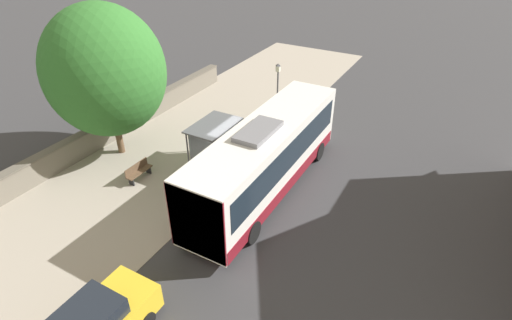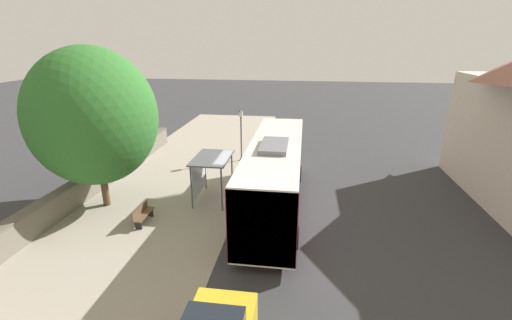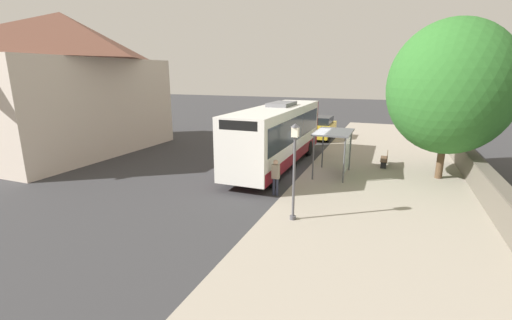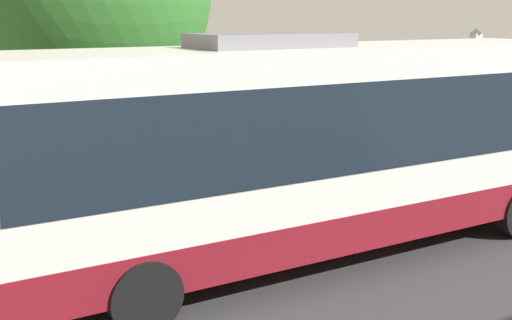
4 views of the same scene
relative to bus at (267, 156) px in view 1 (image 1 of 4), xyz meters
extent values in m
plane|color=#353538|center=(-1.88, 0.87, -1.96)|extent=(120.00, 120.00, 0.00)
cube|color=#9E9384|center=(-6.38, 0.87, -1.95)|extent=(9.00, 44.00, 0.02)
cube|color=#6B6356|center=(-10.43, 0.87, -1.32)|extent=(0.50, 20.00, 1.27)
cube|color=#5B5449|center=(-10.43, 0.87, -0.65)|extent=(0.60, 20.00, 0.08)
cube|color=silver|center=(0.00, 0.02, 0.05)|extent=(2.50, 11.16, 3.12)
cube|color=black|center=(0.00, 0.02, 0.46)|extent=(2.54, 10.27, 1.37)
cube|color=maroon|center=(0.00, 0.02, -1.20)|extent=(2.54, 10.94, 0.62)
cube|color=maroon|center=(0.00, -5.53, 0.05)|extent=(2.54, 0.06, 3.00)
cube|color=black|center=(0.00, 5.56, 1.30)|extent=(1.87, 0.08, 0.44)
cube|color=slate|center=(0.00, -0.82, 1.73)|extent=(1.25, 2.46, 0.22)
cylinder|color=black|center=(-1.17, 3.92, -1.46)|extent=(0.30, 1.00, 1.00)
cylinder|color=black|center=(1.17, 3.92, -1.46)|extent=(0.30, 1.00, 1.00)
cylinder|color=black|center=(-1.17, -3.44, -1.46)|extent=(0.30, 1.00, 1.00)
cylinder|color=black|center=(1.17, -3.44, -1.46)|extent=(0.30, 1.00, 1.00)
cylinder|color=#515459|center=(-2.64, -0.60, -0.77)|extent=(0.08, 0.08, 2.37)
cylinder|color=#515459|center=(-2.64, 1.95, -0.77)|extent=(0.08, 0.08, 2.37)
cylinder|color=#515459|center=(-4.22, -0.60, -0.77)|extent=(0.08, 0.08, 2.37)
cylinder|color=#515459|center=(-4.22, 1.95, -0.77)|extent=(0.08, 0.08, 2.37)
cube|color=#515459|center=(-3.43, 0.68, 0.46)|extent=(1.88, 2.85, 0.08)
cube|color=silver|center=(-4.20, 0.68, -0.65)|extent=(0.03, 2.30, 1.90)
cylinder|color=#2D3347|center=(-1.65, 4.94, -1.55)|extent=(0.12, 0.12, 0.81)
cylinder|color=#2D3347|center=(-1.49, 4.94, -1.55)|extent=(0.12, 0.12, 0.81)
cube|color=gray|center=(-1.57, 4.94, -0.81)|extent=(0.34, 0.22, 0.66)
sphere|color=tan|center=(-1.57, 4.94, -0.37)|extent=(0.23, 0.23, 0.23)
cube|color=brown|center=(-6.06, -2.33, -1.51)|extent=(0.40, 1.54, 0.06)
cube|color=brown|center=(-6.23, -2.33, -1.28)|extent=(0.04, 1.54, 0.40)
cube|color=black|center=(-6.06, -2.95, -1.73)|extent=(0.32, 0.06, 0.45)
cube|color=black|center=(-6.06, -1.72, -1.73)|extent=(0.32, 0.06, 0.45)
cylinder|color=#4C4C51|center=(-3.07, 7.29, -1.88)|extent=(0.24, 0.24, 0.16)
cylinder|color=#4C4C51|center=(-3.07, 7.29, -0.33)|extent=(0.10, 0.10, 3.25)
cube|color=silver|center=(-3.07, 7.29, 1.47)|extent=(0.24, 0.24, 0.35)
pyramid|color=#4C4C51|center=(-3.07, 7.29, 1.72)|extent=(0.28, 0.28, 0.14)
cylinder|color=brown|center=(-8.89, -0.82, -0.41)|extent=(0.36, 0.36, 3.10)
ellipsoid|color=#2D6B28|center=(-8.89, -0.82, 2.83)|extent=(6.14, 6.14, 6.75)
cylinder|color=black|center=(-1.56, -8.66, -1.64)|extent=(0.22, 0.64, 0.64)
camera|label=1|loc=(7.29, -14.10, 9.88)|focal=28.00mm
camera|label=2|loc=(1.28, -16.02, 6.35)|focal=24.00mm
camera|label=3|loc=(-6.28, 19.19, 3.55)|focal=24.00mm
camera|label=4|loc=(8.59, -6.10, 2.10)|focal=45.00mm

